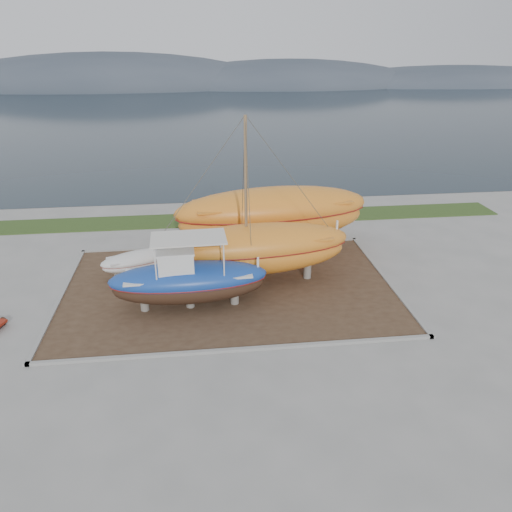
{
  "coord_description": "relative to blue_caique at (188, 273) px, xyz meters",
  "views": [
    {
      "loc": [
        -1.41,
        -20.83,
        13.05
      ],
      "look_at": [
        1.54,
        4.0,
        1.92
      ],
      "focal_mm": 35.0,
      "sensor_mm": 36.0,
      "label": 1
    }
  ],
  "objects": [
    {
      "name": "blue_caique",
      "position": [
        0.0,
        0.0,
        0.0
      ],
      "size": [
        8.14,
        2.8,
        3.88
      ],
      "primitive_type": null,
      "rotation": [
        0.0,
        0.0,
        0.04
      ],
      "color": "#19419D",
      "rests_on": "dirt_patch"
    },
    {
      "name": "ground",
      "position": [
        2.13,
        -2.12,
        -2.0
      ],
      "size": [
        140.0,
        140.0,
        0.0
      ],
      "primitive_type": "plane",
      "color": "gray",
      "rests_on": "ground"
    },
    {
      "name": "sea",
      "position": [
        2.13,
        67.88,
        -2.0
      ],
      "size": [
        260.0,
        100.0,
        0.04
      ],
      "primitive_type": null,
      "color": "black",
      "rests_on": "ground"
    },
    {
      "name": "white_dinghy",
      "position": [
        -2.97,
        4.34,
        -1.27
      ],
      "size": [
        4.77,
        3.18,
        1.34
      ],
      "primitive_type": null,
      "rotation": [
        0.0,
        0.0,
        0.37
      ],
      "color": "silver",
      "rests_on": "dirt_patch"
    },
    {
      "name": "grass_strip",
      "position": [
        2.13,
        13.38,
        -1.96
      ],
      "size": [
        44.0,
        3.0,
        0.08
      ],
      "primitive_type": "cube",
      "color": "#284219",
      "rests_on": "ground"
    },
    {
      "name": "curb_frame",
      "position": [
        2.13,
        1.88,
        -1.92
      ],
      "size": [
        18.6,
        12.6,
        0.15
      ],
      "primitive_type": null,
      "color": "gray",
      "rests_on": "ground"
    },
    {
      "name": "orange_bare_hull",
      "position": [
        5.33,
        6.84,
        0.12
      ],
      "size": [
        12.89,
        5.21,
        4.11
      ],
      "primitive_type": null,
      "rotation": [
        0.0,
        0.0,
        0.12
      ],
      "color": "orange",
      "rests_on": "dirt_patch"
    },
    {
      "name": "orange_sailboat",
      "position": [
        3.72,
        2.35,
        2.74
      ],
      "size": [
        10.83,
        4.01,
        9.36
      ],
      "primitive_type": null,
      "rotation": [
        0.0,
        0.0,
        0.09
      ],
      "color": "orange",
      "rests_on": "dirt_patch"
    },
    {
      "name": "mountain_ridge",
      "position": [
        2.13,
        122.88,
        -2.0
      ],
      "size": [
        200.0,
        36.0,
        20.0
      ],
      "primitive_type": null,
      "color": "#333D49",
      "rests_on": "ground"
    },
    {
      "name": "dirt_patch",
      "position": [
        2.13,
        1.88,
        -1.97
      ],
      "size": [
        18.0,
        12.0,
        0.06
      ],
      "primitive_type": "cube",
      "color": "#422D1E",
      "rests_on": "ground"
    }
  ]
}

